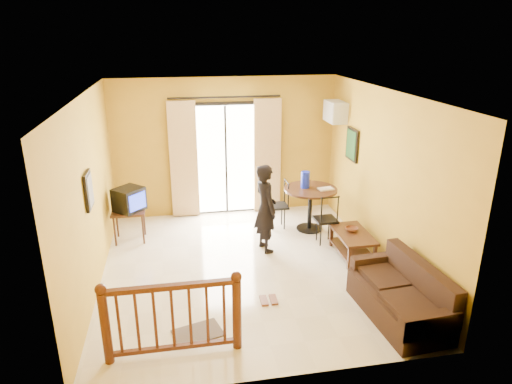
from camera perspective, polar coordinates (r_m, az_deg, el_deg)
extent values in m
plane|color=beige|center=(7.49, -1.35, -9.51)|extent=(5.00, 5.00, 0.00)
plane|color=white|center=(6.60, -1.54, 12.24)|extent=(5.00, 5.00, 0.00)
plane|color=#B78C23|center=(9.30, -3.85, 5.60)|extent=(4.50, 0.00, 4.50)
plane|color=#B78C23|center=(4.67, 3.41, -9.18)|extent=(4.50, 0.00, 4.50)
plane|color=#B78C23|center=(6.96, -20.05, -0.45)|extent=(0.00, 5.00, 5.00)
plane|color=#B78C23|center=(7.58, 15.62, 1.63)|extent=(0.00, 5.00, 5.00)
cube|color=black|center=(9.35, -3.80, 4.09)|extent=(1.34, 0.03, 2.34)
cube|color=white|center=(9.32, -3.78, 4.03)|extent=(1.20, 0.04, 2.20)
cube|color=black|center=(9.30, -3.76, 4.00)|extent=(0.04, 0.02, 2.20)
cube|color=beige|center=(9.20, -9.02, 3.95)|extent=(0.55, 0.08, 2.35)
cube|color=beige|center=(9.39, 1.43, 4.50)|extent=(0.55, 0.08, 2.35)
cylinder|color=black|center=(9.01, -3.92, 11.75)|extent=(2.20, 0.04, 0.04)
cube|color=black|center=(8.52, -15.66, -2.35)|extent=(0.59, 0.49, 0.04)
cylinder|color=black|center=(8.47, -17.24, -4.70)|extent=(0.04, 0.04, 0.57)
cylinder|color=black|center=(8.42, -13.93, -4.53)|extent=(0.04, 0.04, 0.57)
cylinder|color=black|center=(8.83, -16.97, -3.67)|extent=(0.04, 0.04, 0.57)
cylinder|color=black|center=(8.78, -13.81, -3.50)|extent=(0.04, 0.04, 0.57)
cube|color=black|center=(8.43, -15.60, -0.88)|extent=(0.63, 0.63, 0.42)
cube|color=#2236CF|center=(8.28, -14.60, -1.17)|extent=(0.27, 0.28, 0.30)
cube|color=black|center=(6.72, -20.21, 0.19)|extent=(0.04, 0.42, 0.52)
cube|color=#544F48|center=(6.72, -20.00, 0.21)|extent=(0.01, 0.34, 0.44)
cylinder|color=black|center=(8.64, 6.85, 0.32)|extent=(1.00, 1.00, 0.04)
cylinder|color=black|center=(8.78, 6.74, -2.19)|extent=(0.08, 0.08, 0.81)
cylinder|color=black|center=(8.93, 6.65, -4.52)|extent=(0.49, 0.49, 0.03)
cylinder|color=#1423BC|center=(8.62, 6.18, 1.54)|extent=(0.17, 0.17, 0.31)
cube|color=silver|center=(8.61, 8.70, 0.39)|extent=(0.30, 0.22, 0.02)
cube|color=silver|center=(9.10, 9.92, 9.86)|extent=(0.30, 0.60, 0.40)
cube|color=gray|center=(9.05, 9.01, 9.86)|extent=(0.02, 0.56, 0.36)
cube|color=black|center=(8.64, 11.93, 5.84)|extent=(0.04, 0.50, 0.60)
cube|color=black|center=(8.64, 11.78, 5.84)|extent=(0.01, 0.42, 0.52)
cube|color=black|center=(7.86, 12.01, -5.15)|extent=(0.54, 0.97, 0.04)
cube|color=black|center=(7.98, 11.87, -6.99)|extent=(0.50, 0.93, 0.03)
cube|color=black|center=(7.51, 11.58, -8.08)|extent=(0.05, 0.05, 0.41)
cube|color=black|center=(7.68, 14.61, -7.71)|extent=(0.05, 0.05, 0.41)
cube|color=black|center=(8.24, 9.39, -5.36)|extent=(0.05, 0.05, 0.41)
cube|color=black|center=(8.38, 12.19, -5.09)|extent=(0.05, 0.05, 0.41)
imported|color=brown|center=(7.90, 11.85, -4.59)|extent=(0.25, 0.25, 0.07)
cube|color=black|center=(6.55, 17.31, -13.25)|extent=(0.87, 1.58, 0.38)
cube|color=black|center=(6.51, 19.88, -10.36)|extent=(0.29, 1.53, 0.52)
cube|color=black|center=(5.91, 20.86, -15.21)|extent=(0.77, 0.21, 0.29)
cube|color=black|center=(7.01, 14.74, -8.68)|extent=(0.77, 0.21, 0.29)
cube|color=black|center=(6.17, 18.53, -13.19)|extent=(0.57, 0.66, 0.10)
cube|color=black|center=(6.67, 15.83, -10.26)|extent=(0.57, 0.66, 0.10)
imported|color=black|center=(7.78, 1.20, -2.04)|extent=(0.49, 0.63, 1.55)
cylinder|color=#471E0F|center=(5.64, -18.28, -15.91)|extent=(0.11, 0.11, 0.92)
cylinder|color=#471E0F|center=(5.60, -2.40, -15.06)|extent=(0.11, 0.11, 0.92)
sphere|color=#471E0F|center=(5.37, -18.87, -11.45)|extent=(0.13, 0.13, 0.13)
sphere|color=#471E0F|center=(5.33, -2.48, -10.55)|extent=(0.13, 0.13, 0.13)
cube|color=#471E0F|center=(5.32, -10.66, -11.58)|extent=(1.55, 0.08, 0.06)
cube|color=#471E0F|center=(5.79, -10.13, -18.55)|extent=(1.55, 0.06, 0.05)
cube|color=#544943|center=(6.11, -7.28, -17.07)|extent=(0.69, 0.55, 0.02)
cube|color=brown|center=(6.66, 0.99, -13.42)|extent=(0.11, 0.25, 0.03)
cube|color=brown|center=(6.69, 2.20, -13.29)|extent=(0.11, 0.25, 0.03)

